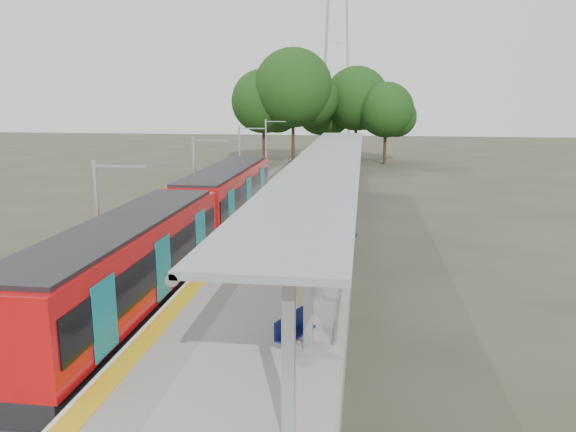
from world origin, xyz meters
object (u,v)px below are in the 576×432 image
object	(u,v)px
bench_mid	(345,236)
info_pillar_near	(300,299)
bench_near	(293,330)
bench_far	(337,191)
train	(189,222)
litter_bin	(335,235)
info_pillar_far	(340,183)

from	to	relation	value
bench_mid	info_pillar_near	world-z (taller)	info_pillar_near
bench_near	bench_far	bearing A→B (deg)	114.23
train	litter_bin	world-z (taller)	train
bench_mid	litter_bin	size ratio (longest dim) A/B	1.55
bench_mid	info_pillar_near	size ratio (longest dim) A/B	0.84
bench_near	bench_mid	bearing A→B (deg)	108.89
bench_far	info_pillar_far	size ratio (longest dim) A/B	0.84
bench_far	info_pillar_near	size ratio (longest dim) A/B	0.89
bench_near	info_pillar_far	world-z (taller)	info_pillar_far
bench_mid	info_pillar_near	xyz separation A→B (m)	(-1.03, -8.86, 0.25)
train	info_pillar_near	bearing A→B (deg)	-54.04
litter_bin	bench_far	bearing A→B (deg)	92.47
train	info_pillar_near	world-z (taller)	train
bench_far	info_pillar_far	distance (m)	1.70
train	litter_bin	bearing A→B (deg)	6.44
bench_far	info_pillar_near	world-z (taller)	info_pillar_near
bench_near	info_pillar_far	bearing A→B (deg)	113.95
bench_near	bench_mid	world-z (taller)	bench_mid
train	bench_near	xyz separation A→B (m)	(6.09, -10.17, -0.55)
info_pillar_far	bench_far	bearing A→B (deg)	-71.74
info_pillar_near	litter_bin	bearing A→B (deg)	101.55
info_pillar_near	litter_bin	world-z (taller)	info_pillar_near
info_pillar_near	info_pillar_far	world-z (taller)	info_pillar_far
train	bench_mid	xyz separation A→B (m)	(7.12, 0.47, -0.55)
info_pillar_far	litter_bin	xyz separation A→B (m)	(0.38, -13.25, -0.33)
bench_mid	litter_bin	distance (m)	0.54
train	bench_mid	size ratio (longest dim) A/B	18.94
litter_bin	bench_mid	bearing A→B (deg)	-31.91
bench_mid	bench_far	size ratio (longest dim) A/B	0.94
bench_near	info_pillar_near	world-z (taller)	info_pillar_near
bench_near	litter_bin	distance (m)	10.93
bench_far	bench_near	bearing A→B (deg)	-105.59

